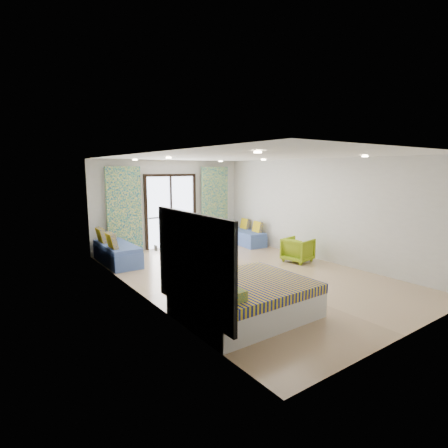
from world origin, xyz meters
TOP-DOWN VIEW (x-y plane):
  - floor at (0.00, 0.00)m, footprint 5.00×7.50m
  - ceiling at (0.00, 0.00)m, footprint 5.00×7.50m
  - wall_back at (0.00, 3.75)m, footprint 5.00×0.01m
  - wall_front at (0.00, -3.75)m, footprint 5.00×0.01m
  - wall_left at (-2.50, 0.00)m, footprint 0.01×7.50m
  - wall_right at (2.50, 0.00)m, footprint 0.01×7.50m
  - balcony_door at (0.00, 3.72)m, footprint 1.76×0.08m
  - balcony_rail at (0.00, 3.73)m, footprint 1.52×0.03m
  - curtain_left at (-1.55, 3.57)m, footprint 1.00×0.10m
  - curtain_right at (1.55, 3.57)m, footprint 1.00×0.10m
  - downlight_a at (-1.40, -2.00)m, footprint 0.12×0.12m
  - downlight_b at (1.40, -2.00)m, footprint 0.12×0.12m
  - downlight_c at (-1.40, 1.00)m, footprint 0.12×0.12m
  - downlight_d at (1.40, 1.00)m, footprint 0.12×0.12m
  - downlight_e at (-1.40, 3.00)m, footprint 0.12×0.12m
  - downlight_f at (1.40, 3.00)m, footprint 0.12×0.12m
  - headboard at (-2.46, -1.80)m, footprint 0.06×2.10m
  - switch_plate at (-2.47, -0.55)m, footprint 0.02×0.10m
  - bed at (-1.48, -1.80)m, footprint 2.09×1.70m
  - daybed_left at (-2.12, 2.69)m, footprint 0.72×1.85m
  - daybed_right at (2.11, 2.60)m, footprint 0.80×1.66m
  - coffee_table at (-0.30, 2.47)m, footprint 0.79×0.79m
  - vase at (-0.30, 2.51)m, footprint 0.23×0.23m
  - armchair at (1.85, 0.09)m, footprint 0.75×0.78m

SIDE VIEW (x-z plane):
  - floor at x=0.00m, z-range -0.01..0.01m
  - daybed_right at x=2.11m, z-range -0.15..0.64m
  - daybed_left at x=-2.12m, z-range -0.17..0.74m
  - bed at x=-1.48m, z-range -0.06..0.66m
  - armchair at x=1.85m, z-range 0.00..0.70m
  - coffee_table at x=-0.30m, z-range 0.01..0.70m
  - vase at x=-0.30m, z-range 0.40..0.60m
  - balcony_rail at x=0.00m, z-range 0.93..0.97m
  - headboard at x=-2.46m, z-range 0.30..1.80m
  - switch_plate at x=-2.47m, z-range 1.00..1.10m
  - curtain_left at x=-1.55m, z-range 0.00..2.50m
  - curtain_right at x=1.55m, z-range 0.00..2.50m
  - balcony_door at x=0.00m, z-range 0.12..2.40m
  - wall_back at x=0.00m, z-range 0.00..2.70m
  - wall_front at x=0.00m, z-range 0.00..2.70m
  - wall_left at x=-2.50m, z-range 0.00..2.70m
  - wall_right at x=2.50m, z-range 0.00..2.70m
  - downlight_a at x=-1.40m, z-range 2.66..2.68m
  - downlight_b at x=1.40m, z-range 2.66..2.68m
  - downlight_c at x=-1.40m, z-range 2.66..2.68m
  - downlight_d at x=1.40m, z-range 2.66..2.68m
  - downlight_e at x=-1.40m, z-range 2.66..2.68m
  - downlight_f at x=1.40m, z-range 2.66..2.68m
  - ceiling at x=0.00m, z-range 2.70..2.71m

